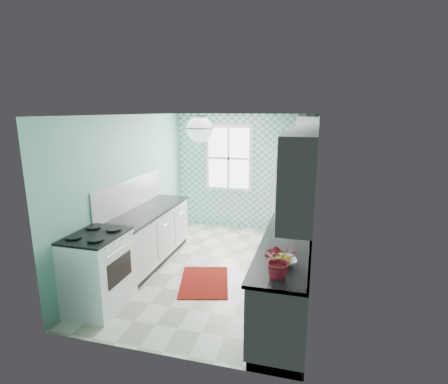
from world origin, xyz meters
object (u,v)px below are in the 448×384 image
(sink, at_px, (295,211))
(microwave, at_px, (297,140))
(fruit_bowl, at_px, (282,261))
(potted_plant, at_px, (280,260))
(stove, at_px, (98,270))
(ceiling_light, at_px, (200,129))
(fridge, at_px, (295,194))

(sink, height_order, microwave, microwave)
(fruit_bowl, height_order, potted_plant, potted_plant)
(microwave, bearing_deg, stove, 55.78)
(stove, height_order, fruit_bowl, stove)
(potted_plant, bearing_deg, sink, 89.90)
(microwave, bearing_deg, ceiling_light, 67.51)
(sink, bearing_deg, stove, -136.71)
(sink, xyz_separation_m, microwave, (-0.09, 1.31, 1.07))
(fruit_bowl, bearing_deg, sink, 89.88)
(ceiling_light, xyz_separation_m, fridge, (1.11, 2.62, -1.41))
(fruit_bowl, bearing_deg, microwave, 91.50)
(fridge, xyz_separation_m, potted_plant, (0.09, -3.76, 0.21))
(fruit_bowl, bearing_deg, potted_plant, -90.00)
(ceiling_light, bearing_deg, potted_plant, -43.65)
(sink, bearing_deg, fruit_bowl, -86.94)
(fruit_bowl, height_order, microwave, microwave)
(microwave, bearing_deg, fruit_bowl, 92.00)
(stove, distance_m, potted_plant, 2.51)
(ceiling_light, bearing_deg, stove, -149.18)
(fruit_bowl, bearing_deg, ceiling_light, 145.36)
(ceiling_light, height_order, microwave, ceiling_light)
(fridge, distance_m, sink, 1.31)
(ceiling_light, relative_size, potted_plant, 0.93)
(sink, relative_size, potted_plant, 1.41)
(potted_plant, height_order, microwave, microwave)
(stove, bearing_deg, fridge, 54.06)
(ceiling_light, bearing_deg, sink, 47.40)
(potted_plant, xyz_separation_m, microwave, (-0.09, 3.76, 0.87))
(ceiling_light, distance_m, microwave, 2.86)
(ceiling_light, height_order, potted_plant, ceiling_light)
(ceiling_light, distance_m, fridge, 3.17)
(potted_plant, distance_m, microwave, 3.86)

